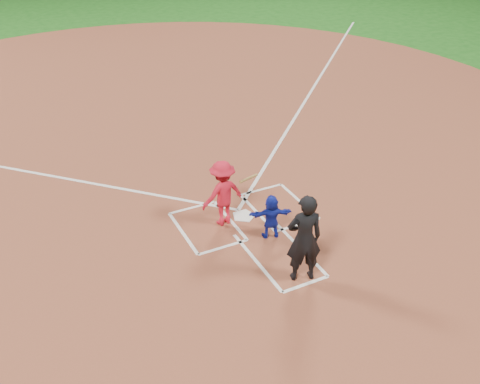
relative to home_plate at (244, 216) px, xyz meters
name	(u,v)px	position (x,y,z in m)	size (l,w,h in m)	color
ground	(244,217)	(0.00, 0.00, -0.02)	(120.00, 120.00, 0.00)	#185715
home_plate_dirt	(162,126)	(0.00, 6.00, -0.01)	(28.00, 28.00, 0.01)	brown
home_plate	(244,216)	(0.00, 0.00, 0.00)	(0.60, 0.60, 0.02)	silver
catcher	(271,217)	(0.19, -1.01, 0.53)	(0.99, 0.32, 1.07)	#1524AF
umpire	(304,239)	(0.04, -2.57, 0.99)	(0.72, 0.48, 1.99)	black
chalk_markings	(169,134)	(0.00, 5.29, -0.01)	(28.35, 17.32, 0.01)	white
batter_at_plate	(223,193)	(-0.56, -0.02, 0.81)	(1.52, 0.78, 1.63)	red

